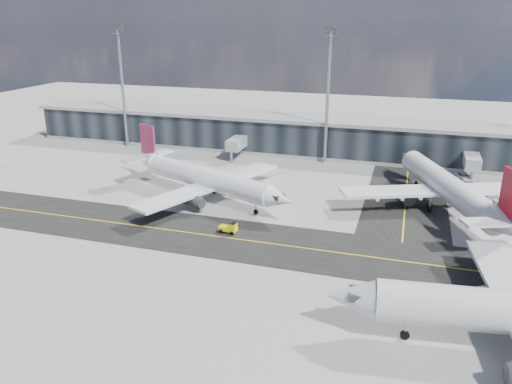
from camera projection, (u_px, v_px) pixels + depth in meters
ground at (264, 256)px, 68.41m from camera, size 300.00×300.00×0.00m
taxiway_lanes at (308, 229)px, 76.97m from camera, size 180.00×63.00×0.03m
terminal_concourse at (331, 138)px, 116.43m from camera, size 152.00×19.80×8.80m
floodlight_masts at (328, 92)px, 106.35m from camera, size 102.50×0.70×28.90m
airliner_af at (205, 178)px, 88.74m from camera, size 36.52×31.57×11.29m
airliner_redtail at (449, 188)px, 82.82m from camera, size 34.49×39.87×12.29m
baggage_tug at (230, 228)px, 75.26m from camera, size 2.89×1.71×1.72m
service_van at (464, 176)px, 99.66m from camera, size 4.20×5.71×1.44m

